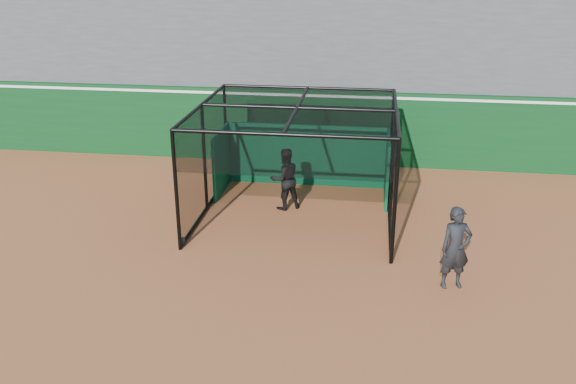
# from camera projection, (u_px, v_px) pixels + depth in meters

# --- Properties ---
(ground) EXTENTS (120.00, 120.00, 0.00)m
(ground) POSITION_uv_depth(u_px,v_px,m) (259.00, 284.00, 13.26)
(ground) COLOR #9A522C
(ground) RESTS_ON ground
(outfield_wall) EXTENTS (50.00, 0.50, 2.50)m
(outfield_wall) POSITION_uv_depth(u_px,v_px,m) (304.00, 125.00, 20.62)
(outfield_wall) COLOR #0A3915
(outfield_wall) RESTS_ON ground
(grandstand) EXTENTS (50.00, 7.85, 8.95)m
(grandstand) POSITION_uv_depth(u_px,v_px,m) (317.00, 17.00, 22.92)
(grandstand) COLOR #4C4C4F
(grandstand) RESTS_ON ground
(batting_cage) EXTENTS (5.16, 5.07, 3.00)m
(batting_cage) POSITION_uv_depth(u_px,v_px,m) (297.00, 163.00, 16.26)
(batting_cage) COLOR black
(batting_cage) RESTS_ON ground
(batter) EXTENTS (1.07, 1.01, 1.76)m
(batter) POSITION_uv_depth(u_px,v_px,m) (285.00, 179.00, 16.89)
(batter) COLOR black
(batter) RESTS_ON ground
(on_deck_player) EXTENTS (0.76, 0.61, 1.83)m
(on_deck_player) POSITION_uv_depth(u_px,v_px,m) (456.00, 248.00, 12.86)
(on_deck_player) COLOR black
(on_deck_player) RESTS_ON ground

